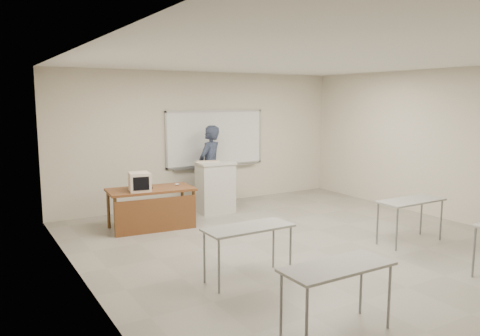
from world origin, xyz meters
TOP-DOWN VIEW (x-y plane):
  - floor at (0.00, 0.00)m, footprint 7.00×8.00m
  - whiteboard at (0.30, 3.97)m, footprint 2.48×0.10m
  - student_desks at (-0.00, -1.35)m, footprint 4.40×2.20m
  - instructor_desk at (-1.80, 2.49)m, footprint 1.57×0.78m
  - podium at (-0.20, 3.05)m, footprint 0.77×0.56m
  - crt_monitor at (-2.05, 2.48)m, footprint 0.37×0.42m
  - laptop at (-1.90, 2.75)m, footprint 0.31×0.28m
  - mouse at (-1.25, 2.65)m, footprint 0.10×0.08m
  - keyboard at (-0.35, 3.13)m, footprint 0.53×0.30m
  - presenter at (-0.05, 3.58)m, footprint 0.80×0.72m

SIDE VIEW (x-z plane):
  - floor at x=0.00m, z-range -0.01..0.00m
  - podium at x=-0.20m, z-range 0.00..1.08m
  - instructor_desk at x=-1.80m, z-range 0.19..0.94m
  - student_desks at x=0.00m, z-range 0.31..1.04m
  - mouse at x=-1.25m, z-range 0.75..0.79m
  - laptop at x=-1.90m, z-range 0.69..0.92m
  - presenter at x=-0.05m, z-range 0.00..1.82m
  - crt_monitor at x=-2.05m, z-range 0.74..1.09m
  - keyboard at x=-0.35m, z-range 1.08..1.11m
  - whiteboard at x=0.30m, z-range 0.83..2.14m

